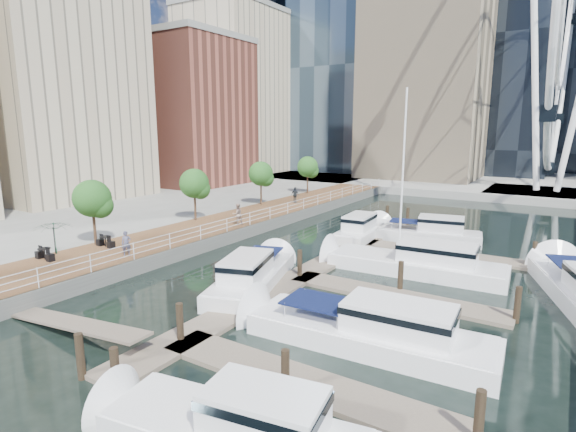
% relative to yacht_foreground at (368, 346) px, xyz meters
% --- Properties ---
extents(ground, '(520.00, 520.00, 0.00)m').
position_rel_yacht_foreground_xyz_m(ground, '(-9.95, -2.05, 0.00)').
color(ground, black).
rests_on(ground, ground).
extents(boardwalk, '(6.00, 60.00, 1.00)m').
position_rel_yacht_foreground_xyz_m(boardwalk, '(-18.95, 12.95, 0.50)').
color(boardwalk, brown).
rests_on(boardwalk, ground).
extents(seawall, '(0.25, 60.00, 1.00)m').
position_rel_yacht_foreground_xyz_m(seawall, '(-15.95, 12.95, 0.50)').
color(seawall, '#595954').
rests_on(seawall, ground).
extents(land_inland, '(48.00, 90.00, 1.00)m').
position_rel_yacht_foreground_xyz_m(land_inland, '(-45.95, 12.95, 0.50)').
color(land_inland, gray).
rests_on(land_inland, ground).
extents(land_far, '(200.00, 114.00, 1.00)m').
position_rel_yacht_foreground_xyz_m(land_far, '(-9.95, 99.95, 0.50)').
color(land_far, gray).
rests_on(land_far, ground).
extents(pier, '(14.00, 12.00, 1.00)m').
position_rel_yacht_foreground_xyz_m(pier, '(4.05, 49.95, 0.50)').
color(pier, gray).
rests_on(pier, ground).
extents(railing, '(0.10, 60.00, 1.05)m').
position_rel_yacht_foreground_xyz_m(railing, '(-16.05, 12.95, 1.52)').
color(railing, white).
rests_on(railing, boardwalk).
extents(floating_docks, '(16.00, 34.00, 2.60)m').
position_rel_yacht_foreground_xyz_m(floating_docks, '(-1.99, 7.93, 0.49)').
color(floating_docks, '#6D6051').
rests_on(floating_docks, ground).
extents(midrise_condos, '(19.00, 67.00, 28.00)m').
position_rel_yacht_foreground_xyz_m(midrise_condos, '(-43.52, 24.77, 13.42)').
color(midrise_condos, '#BCAD8E').
rests_on(midrise_condos, ground).
extents(street_trees, '(2.60, 42.60, 4.60)m').
position_rel_yacht_foreground_xyz_m(street_trees, '(-21.35, 11.95, 4.29)').
color(street_trees, '#3F2B1C').
rests_on(street_trees, ground).
extents(cafe_tables, '(2.50, 13.70, 0.74)m').
position_rel_yacht_foreground_xyz_m(cafe_tables, '(-20.35, -4.05, 1.37)').
color(cafe_tables, black).
rests_on(cafe_tables, ground).
extents(yacht_foreground, '(11.55, 3.73, 2.15)m').
position_rel_yacht_foreground_xyz_m(yacht_foreground, '(0.00, 0.00, 0.00)').
color(yacht_foreground, white).
rests_on(yacht_foreground, ground).
extents(pedestrian_near, '(0.68, 0.71, 1.63)m').
position_rel_yacht_foreground_xyz_m(pedestrian_near, '(-17.10, 1.25, 1.82)').
color(pedestrian_near, '#484860').
rests_on(pedestrian_near, boardwalk).
extents(pedestrian_mid, '(1.03, 1.11, 1.83)m').
position_rel_yacht_foreground_xyz_m(pedestrian_mid, '(-16.98, 12.47, 1.92)').
color(pedestrian_mid, gray).
rests_on(pedestrian_mid, boardwalk).
extents(pedestrian_far, '(1.04, 0.49, 1.73)m').
position_rel_yacht_foreground_xyz_m(pedestrian_far, '(-18.80, 24.83, 1.87)').
color(pedestrian_far, '#2D3338').
rests_on(pedestrian_far, boardwalk).
extents(moored_yachts, '(23.21, 32.21, 11.50)m').
position_rel_yacht_foreground_xyz_m(moored_yachts, '(-1.07, 9.87, 0.00)').
color(moored_yachts, white).
rests_on(moored_yachts, ground).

